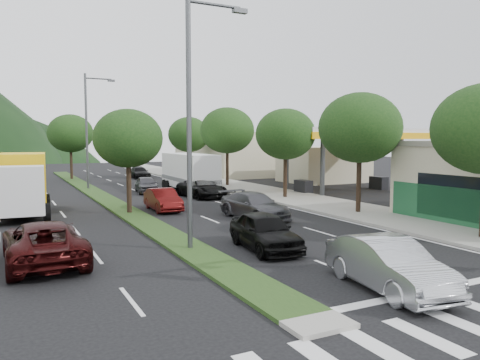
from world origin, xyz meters
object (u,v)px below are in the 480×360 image
streetlight_mid (89,125)px  car_queue_a (265,231)px  motorhome (189,172)px  suv_maroon (44,242)px  car_queue_b (254,206)px  car_queue_f (139,173)px  box_truck (22,186)px  tree_med_far (70,133)px  car_queue_c (163,200)px  tree_r_e (189,135)px  tree_med_near (128,139)px  tree_r_d (227,131)px  car_queue_e (146,185)px  tree_r_b (360,128)px  tree_r_c (285,134)px  car_queue_d (202,188)px  streetlight_near (194,108)px  sedan_silver (388,264)px

streetlight_mid → car_queue_a: 26.79m
car_queue_a → motorhome: (4.59, 20.65, 0.94)m
streetlight_mid → motorhome: streetlight_mid is taller
suv_maroon → car_queue_b: (11.17, 5.01, -0.05)m
car_queue_a → motorhome: 21.17m
car_queue_f → box_truck: size_ratio=0.59×
box_truck → tree_med_far: bearing=-98.9°
suv_maroon → motorhome: bearing=-124.7°
tree_med_far → suv_maroon: (-5.31, -35.55, -4.24)m
car_queue_a → car_queue_c: (-0.52, 11.69, -0.07)m
tree_r_e → streetlight_mid: streetlight_mid is taller
tree_med_near → streetlight_mid: (0.21, 15.00, 1.16)m
car_queue_b → streetlight_mid: bearing=98.6°
tree_r_d → car_queue_e: 9.39m
tree_r_b → car_queue_b: size_ratio=1.41×
car_queue_f → tree_med_near: bearing=-104.6°
tree_r_c → car_queue_e: tree_r_c is taller
tree_r_d → tree_med_far: size_ratio=1.03×
tree_r_d → car_queue_e: (-8.09, -1.54, -4.51)m
tree_r_e → tree_med_near: size_ratio=1.11×
tree_r_c → car_queue_a: size_ratio=1.47×
tree_med_far → car_queue_d: tree_med_far is taller
tree_r_c → streetlight_near: (-11.79, -12.00, 0.84)m
tree_r_d → car_queue_e: size_ratio=1.81×
tree_r_b → car_queue_c: bearing=146.7°
streetlight_near → car_queue_e: (3.70, 20.46, -4.91)m
car_queue_a → tree_r_d: bearing=74.3°
car_queue_e → motorhome: bearing=-9.4°
streetlight_near → car_queue_f: bearing=78.8°
sedan_silver → suv_maroon: (-8.72, 7.64, 0.00)m
tree_med_near → box_truck: tree_med_near is taller
tree_med_near → box_truck: bearing=155.9°
tree_med_far → car_queue_d: (6.80, -20.54, -4.31)m
tree_r_c → streetlight_near: 16.85m
streetlight_near → motorhome: bearing=70.0°
suv_maroon → car_queue_a: suv_maroon is taller
car_queue_d → car_queue_f: 19.30m
motorhome → tree_med_near: bearing=-126.3°
suv_maroon → car_queue_c: 12.50m
tree_med_near → suv_maroon: size_ratio=1.09×
tree_r_d → car_queue_f: size_ratio=1.63×
tree_r_c → tree_r_d: tree_r_d is taller
car_queue_f → motorhome: 15.37m
box_truck → motorhome: box_truck is taller
car_queue_e → tree_med_near: bearing=-102.7°
tree_r_e → car_queue_f: 7.07m
car_queue_a → tree_r_e: bearing=80.5°
box_truck → tree_r_d: bearing=-147.2°
car_queue_c → car_queue_f: 24.78m
tree_r_e → car_queue_c: 24.05m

